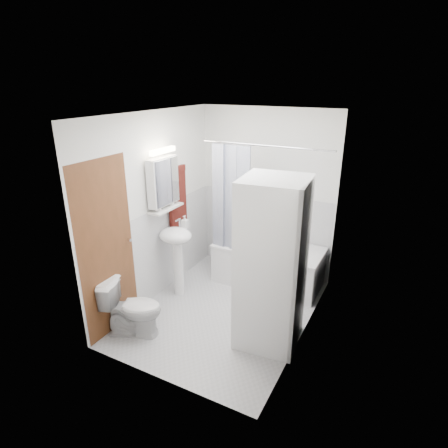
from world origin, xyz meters
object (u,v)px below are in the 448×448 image
at_px(washer_dryer, 271,265).
at_px(toilet, 132,308).
at_px(sink, 176,246).
at_px(bathtub, 268,263).

xyz_separation_m(washer_dryer, toilet, (-1.40, -0.62, -0.60)).
distance_m(sink, washer_dryer, 1.49).
relative_size(sink, toilet, 1.57).
bearing_deg(bathtub, washer_dryer, -68.22).
xyz_separation_m(bathtub, sink, (-0.97, -0.82, 0.39)).
height_order(bathtub, sink, sink).
distance_m(sink, toilet, 1.02).
bearing_deg(sink, bathtub, 40.31).
relative_size(bathtub, sink, 1.42).
distance_m(bathtub, washer_dryer, 1.38).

